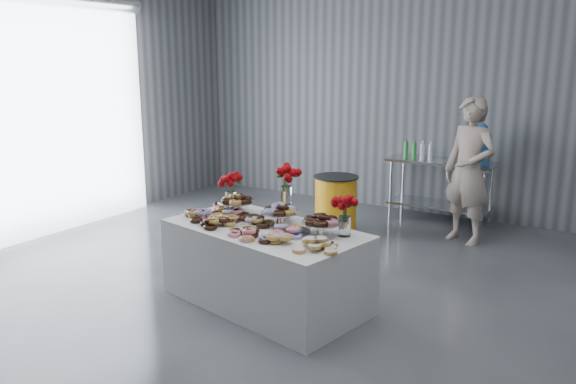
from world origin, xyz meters
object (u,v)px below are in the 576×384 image
object	(u,v)px
water_jug	(480,145)
trash_barrel	(336,204)
display_table	(265,265)
person	(469,171)
prep_table	(441,179)

from	to	relation	value
water_jug	trash_barrel	xyz separation A→B (m)	(-1.54, -1.23, -0.76)
display_table	trash_barrel	size ratio (longest dim) A/B	2.47
person	water_jug	bearing A→B (deg)	116.43
prep_table	trash_barrel	size ratio (longest dim) A/B	1.95
prep_table	water_jug	xyz separation A→B (m)	(0.50, -0.00, 0.53)
display_table	trash_barrel	world-z (taller)	trash_barrel
display_table	person	bearing A→B (deg)	68.65
water_jug	trash_barrel	world-z (taller)	water_jug
prep_table	person	xyz separation A→B (m)	(0.56, -0.75, 0.30)
prep_table	person	size ratio (longest dim) A/B	0.81
display_table	water_jug	bearing A→B (deg)	73.66
person	prep_table	bearing A→B (deg)	148.60
water_jug	person	bearing A→B (deg)	-85.23
prep_table	trash_barrel	distance (m)	1.63
water_jug	display_table	bearing A→B (deg)	-106.34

